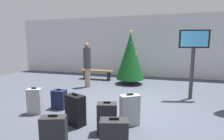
# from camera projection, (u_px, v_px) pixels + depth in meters

# --- Properties ---
(ground_plane) EXTENTS (16.00, 16.00, 0.00)m
(ground_plane) POSITION_uv_depth(u_px,v_px,m) (129.00, 104.00, 5.19)
(ground_plane) COLOR #424754
(back_wall) EXTENTS (16.00, 0.20, 3.37)m
(back_wall) POSITION_uv_depth(u_px,v_px,m) (145.00, 46.00, 9.51)
(back_wall) COLOR silver
(back_wall) RESTS_ON ground_plane
(holiday_tree) EXTENTS (1.26, 1.26, 2.42)m
(holiday_tree) POSITION_uv_depth(u_px,v_px,m) (130.00, 56.00, 7.66)
(holiday_tree) COLOR #4C3319
(holiday_tree) RESTS_ON ground_plane
(flight_info_kiosk) EXTENTS (0.93, 0.27, 2.27)m
(flight_info_kiosk) POSITION_uv_depth(u_px,v_px,m) (193.00, 51.00, 5.47)
(flight_info_kiosk) COLOR #333338
(flight_info_kiosk) RESTS_ON ground_plane
(waiting_bench) EXTENTS (1.72, 0.44, 0.48)m
(waiting_bench) POSITION_uv_depth(u_px,v_px,m) (97.00, 72.00, 8.80)
(waiting_bench) COLOR brown
(waiting_bench) RESTS_ON ground_plane
(traveller_0) EXTENTS (0.41, 0.41, 1.87)m
(traveller_0) POSITION_uv_depth(u_px,v_px,m) (87.00, 64.00, 7.12)
(traveller_0) COLOR gray
(traveller_0) RESTS_ON ground_plane
(suitcase_0) EXTENTS (0.50, 0.40, 0.73)m
(suitcase_0) POSITION_uv_depth(u_px,v_px,m) (75.00, 110.00, 3.82)
(suitcase_0) COLOR black
(suitcase_0) RESTS_ON ground_plane
(suitcase_1) EXTENTS (0.47, 0.39, 0.73)m
(suitcase_1) POSITION_uv_depth(u_px,v_px,m) (130.00, 110.00, 3.81)
(suitcase_1) COLOR #9EA0A5
(suitcase_1) RESTS_ON ground_plane
(suitcase_2) EXTENTS (0.52, 0.36, 0.61)m
(suitcase_2) POSITION_uv_depth(u_px,v_px,m) (114.00, 136.00, 2.86)
(suitcase_2) COLOR #232326
(suitcase_2) RESTS_ON ground_plane
(suitcase_3) EXTENTS (0.45, 0.35, 0.68)m
(suitcase_3) POSITION_uv_depth(u_px,v_px,m) (107.00, 118.00, 3.46)
(suitcase_3) COLOR #232326
(suitcase_3) RESTS_ON ground_plane
(suitcase_4) EXTENTS (0.49, 0.35, 0.60)m
(suitcase_4) POSITION_uv_depth(u_px,v_px,m) (54.00, 131.00, 3.02)
(suitcase_4) COLOR #232326
(suitcase_4) RESTS_ON ground_plane
(suitcase_5) EXTENTS (0.39, 0.27, 0.57)m
(suitcase_5) POSITION_uv_depth(u_px,v_px,m) (59.00, 99.00, 4.80)
(suitcase_5) COLOR #141938
(suitcase_5) RESTS_ON ground_plane
(suitcase_6) EXTENTS (0.39, 0.30, 0.71)m
(suitcase_6) POSITION_uv_depth(u_px,v_px,m) (35.00, 101.00, 4.44)
(suitcase_6) COLOR #9EA0A5
(suitcase_6) RESTS_ON ground_plane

